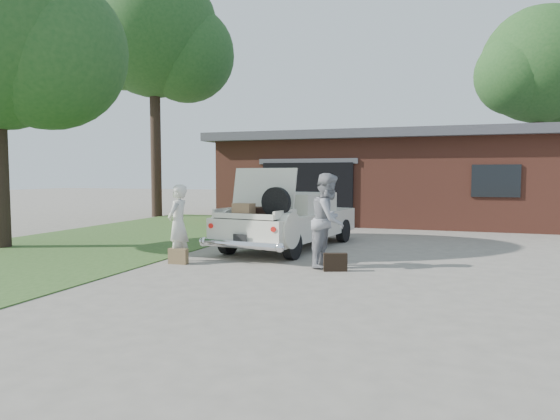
% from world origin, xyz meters
% --- Properties ---
extents(ground, '(90.00, 90.00, 0.00)m').
position_xyz_m(ground, '(0.00, 0.00, 0.00)').
color(ground, gray).
rests_on(ground, ground).
extents(grass_strip, '(6.00, 16.00, 0.02)m').
position_xyz_m(grass_strip, '(-5.50, 3.00, 0.01)').
color(grass_strip, '#2D4C1E').
rests_on(grass_strip, ground).
extents(house, '(12.80, 7.80, 3.30)m').
position_xyz_m(house, '(0.98, 11.47, 1.67)').
color(house, brown).
rests_on(house, ground).
extents(tree_back, '(6.21, 5.40, 10.44)m').
position_xyz_m(tree_back, '(-8.60, 9.82, 7.40)').
color(tree_back, '#38281E').
rests_on(tree_back, ground).
extents(tree_right, '(5.82, 5.06, 9.14)m').
position_xyz_m(tree_right, '(6.92, 16.17, 6.32)').
color(tree_right, '#38281E').
rests_on(tree_right, ground).
extents(sedan, '(2.49, 4.92, 1.94)m').
position_xyz_m(sedan, '(-0.54, 2.94, 0.69)').
color(sedan, beige).
rests_on(sedan, ground).
extents(woman_left, '(0.42, 0.60, 1.59)m').
position_xyz_m(woman_left, '(-2.10, 0.29, 0.80)').
color(woman_left, beige).
rests_on(woman_left, ground).
extents(woman_right, '(0.75, 0.93, 1.82)m').
position_xyz_m(woman_right, '(0.94, 0.76, 0.91)').
color(woman_right, gray).
rests_on(woman_right, ground).
extents(suitcase_left, '(0.40, 0.13, 0.31)m').
position_xyz_m(suitcase_left, '(-1.99, 0.10, 0.16)').
color(suitcase_left, olive).
rests_on(suitcase_left, ground).
extents(suitcase_right, '(0.46, 0.28, 0.34)m').
position_xyz_m(suitcase_right, '(1.16, 0.37, 0.17)').
color(suitcase_right, black).
rests_on(suitcase_right, ground).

